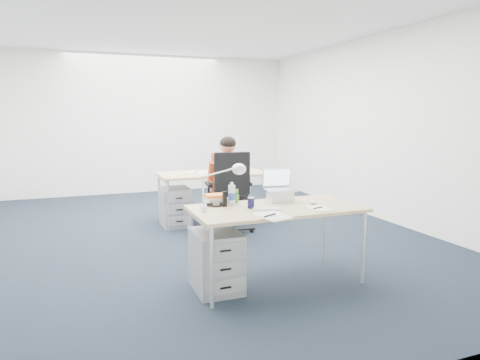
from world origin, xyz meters
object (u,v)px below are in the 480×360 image
at_px(can_koozie, 251,203).
at_px(desk_lamp, 217,186).
at_px(bear_figurine, 236,196).
at_px(office_chair, 229,211).
at_px(wireless_keyboard, 267,209).
at_px(desk_near, 276,212).
at_px(far_cup, 240,166).
at_px(headphones, 216,204).
at_px(desk_far, 212,176).
at_px(drawer_pedestal_far, 175,207).
at_px(computer_mouse, 313,202).
at_px(book_stack, 216,199).
at_px(drawer_pedestal_near, 216,261).
at_px(seated_person, 225,184).
at_px(cordless_phone, 225,199).
at_px(sunglasses, 274,200).
at_px(silver_laptop, 280,186).
at_px(water_bottle, 232,194).
at_px(dark_laptop, 232,166).

xyz_separation_m(can_koozie, desk_lamp, (-0.32, 0.03, 0.17)).
bearing_deg(can_koozie, bear_figurine, 99.74).
relative_size(office_chair, wireless_keyboard, 4.43).
xyz_separation_m(desk_near, desk_lamp, (-0.56, 0.07, 0.27)).
distance_m(desk_lamp, far_cup, 2.93).
bearing_deg(headphones, desk_far, 80.56).
bearing_deg(drawer_pedestal_far, computer_mouse, -70.89).
distance_m(bear_figurine, book_stack, 0.20).
distance_m(drawer_pedestal_near, desk_lamp, 0.68).
distance_m(seated_person, can_koozie, 1.87).
xyz_separation_m(cordless_phone, sunglasses, (0.55, 0.06, -0.06)).
relative_size(headphones, bear_figurine, 1.35).
height_order(office_chair, sunglasses, office_chair).
distance_m(sunglasses, far_cup, 2.53).
xyz_separation_m(desk_near, seated_person, (0.12, 1.86, -0.02)).
relative_size(wireless_keyboard, far_cup, 2.35).
xyz_separation_m(seated_person, can_koozie, (-0.36, -1.83, 0.12)).
height_order(drawer_pedestal_far, silver_laptop, silver_laptop).
distance_m(headphones, water_bottle, 0.18).
xyz_separation_m(desk_near, book_stack, (-0.49, 0.35, 0.09)).
bearing_deg(drawer_pedestal_near, silver_laptop, 16.99).
distance_m(desk_far, drawer_pedestal_near, 2.68).
bearing_deg(wireless_keyboard, headphones, 163.10).
bearing_deg(headphones, computer_mouse, -8.92).
bearing_deg(office_chair, dark_laptop, 74.36).
bearing_deg(bear_figurine, seated_person, 70.15).
bearing_deg(wireless_keyboard, drawer_pedestal_far, 119.16).
height_order(seated_person, water_bottle, seated_person).
xyz_separation_m(drawer_pedestal_near, computer_mouse, (0.99, -0.00, 0.47)).
xyz_separation_m(desk_far, book_stack, (-0.64, -2.18, 0.09)).
bearing_deg(sunglasses, seated_person, 76.82).
distance_m(can_koozie, book_stack, 0.40).
xyz_separation_m(drawer_pedestal_far, wireless_keyboard, (0.32, -2.49, 0.46)).
bearing_deg(cordless_phone, desk_near, -25.45).
height_order(computer_mouse, far_cup, far_cup).
height_order(book_stack, desk_lamp, desk_lamp).
bearing_deg(can_koozie, far_cup, 71.20).
xyz_separation_m(office_chair, drawer_pedestal_far, (-0.56, 0.74, -0.04)).
height_order(drawer_pedestal_near, water_bottle, water_bottle).
bearing_deg(drawer_pedestal_far, book_stack, -91.07).
relative_size(drawer_pedestal_near, computer_mouse, 5.16).
bearing_deg(drawer_pedestal_near, computer_mouse, -0.21).
distance_m(desk_far, headphones, 2.38).
relative_size(drawer_pedestal_near, far_cup, 5.09).
relative_size(desk_near, seated_person, 1.23).
xyz_separation_m(book_stack, sunglasses, (0.59, -0.10, -0.03)).
height_order(office_chair, far_cup, office_chair).
xyz_separation_m(water_bottle, sunglasses, (0.46, 0.02, -0.10)).
height_order(headphones, sunglasses, headphones).
bearing_deg(headphones, water_bottle, -0.61).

